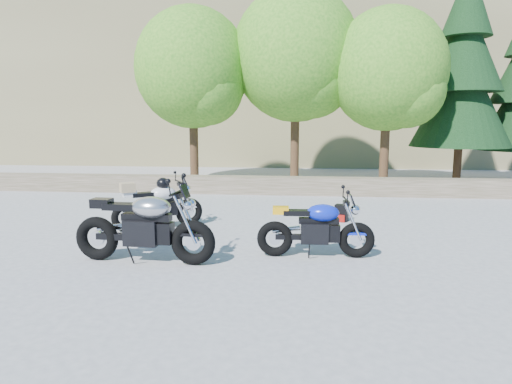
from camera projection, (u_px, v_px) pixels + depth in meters
ground at (238, 244)px, 7.86m from camera, size 90.00×90.00×0.00m
stone_wall at (265, 185)px, 13.23m from camera, size 22.00×0.55×0.50m
hillside at (331, 48)px, 33.93m from camera, size 80.00×30.00×15.00m
tree_decid_left at (195, 72)px, 14.56m from camera, size 3.67×3.67×5.62m
tree_decid_mid at (299, 60)px, 14.56m from camera, size 4.08×4.08×6.24m
tree_decid_right at (392, 74)px, 13.76m from camera, size 3.54×3.54×5.41m
conifer_near at (464, 72)px, 14.72m from camera, size 3.17×3.17×7.06m
silver_bike at (145, 227)px, 6.74m from camera, size 2.19×0.69×1.10m
white_bike at (158, 204)px, 8.90m from camera, size 1.60×1.09×1.00m
blue_bike at (317, 229)px, 7.03m from camera, size 1.82×0.58×0.91m
backpack at (341, 213)px, 9.60m from camera, size 0.31×0.29×0.35m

